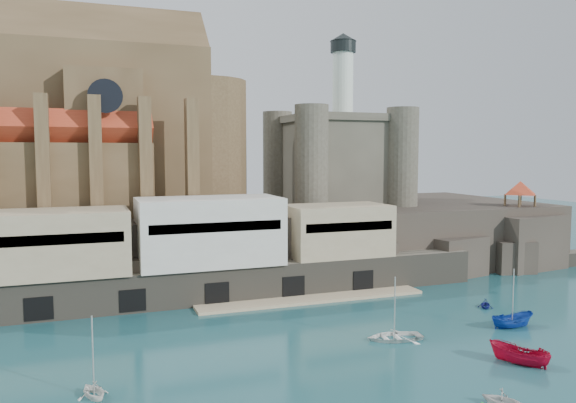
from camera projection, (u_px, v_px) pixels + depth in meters
The scene contains 12 objects.
ground at pixel (365, 348), 53.88m from camera, with size 300.00×300.00×0.00m, color #17464D.
promontory at pixel (249, 239), 90.22m from camera, with size 100.00×36.00×10.00m.
quay at pixel (209, 252), 71.45m from camera, with size 70.00×12.00×13.05m.
church at pixel (88, 130), 82.85m from camera, with size 47.00×25.93×30.51m.
castle_keep at pixel (337, 155), 96.21m from camera, with size 21.20×21.20×29.30m.
rock_outcrop at pixel (519, 242), 92.07m from camera, with size 14.50×10.50×8.70m.
pavilion at pixel (520, 189), 91.46m from camera, with size 6.40×6.40×5.40m.
boat_2 at pixel (512, 327), 60.26m from camera, with size 1.90×1.95×5.05m, color #103698.
boat_4 at pixel (94, 397), 43.06m from camera, with size 2.81×1.71×3.25m, color white.
boat_5 at pixel (519, 364), 49.87m from camera, with size 2.01×2.06×5.33m, color #A50726.
boat_6 at pixel (394, 339), 56.41m from camera, with size 4.08×1.18×5.71m, color white.
boat_7 at pixel (485, 307), 68.02m from camera, with size 2.31×1.41×2.68m, color navy.
Camera 1 is at (-24.96, -46.71, 18.76)m, focal length 35.00 mm.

